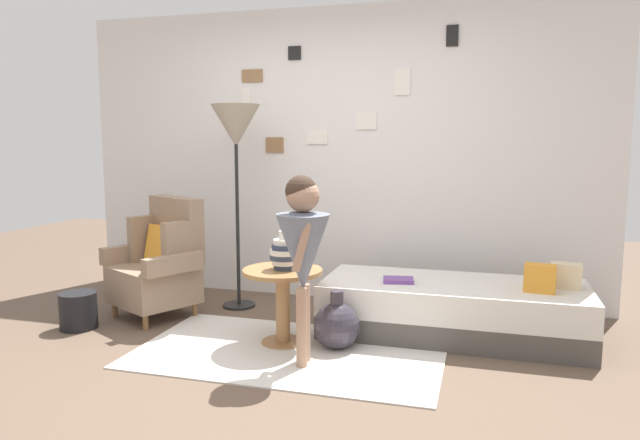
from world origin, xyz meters
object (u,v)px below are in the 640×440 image
at_px(daybed, 452,309).
at_px(armchair, 161,263).
at_px(floor_lamp, 236,133).
at_px(person_child, 303,244).
at_px(vase_striped, 284,253).
at_px(magazine_basket, 78,310).
at_px(book_on_daybed, 398,280).
at_px(side_table, 283,291).
at_px(demijohn_near, 337,325).

bearing_deg(daybed, armchair, -176.79).
bearing_deg(floor_lamp, daybed, -8.48).
relative_size(daybed, person_child, 1.56).
distance_m(vase_striped, magazine_basket, 1.72).
relative_size(armchair, book_on_daybed, 4.41).
bearing_deg(person_child, armchair, 153.72).
bearing_deg(armchair, daybed, 3.21).
bearing_deg(daybed, magazine_basket, -167.37).
height_order(person_child, book_on_daybed, person_child).
height_order(daybed, magazine_basket, daybed).
xyz_separation_m(side_table, vase_striped, (0.01, 0.00, 0.27)).
bearing_deg(book_on_daybed, daybed, 13.54).
relative_size(daybed, floor_lamp, 1.10).
xyz_separation_m(armchair, demijohn_near, (1.59, -0.37, -0.27)).
height_order(vase_striped, person_child, person_child).
bearing_deg(magazine_basket, daybed, 12.63).
bearing_deg(demijohn_near, person_child, -110.89).
relative_size(daybed, magazine_basket, 6.80).
distance_m(daybed, person_child, 1.36).
distance_m(book_on_daybed, demijohn_near, 0.60).
xyz_separation_m(armchair, side_table, (1.20, -0.38, -0.05)).
height_order(daybed, demijohn_near, demijohn_near).
xyz_separation_m(vase_striped, floor_lamp, (-0.70, 0.78, 0.85)).
relative_size(side_table, person_child, 0.46).
relative_size(vase_striped, demijohn_near, 0.66).
xyz_separation_m(side_table, book_on_daybed, (0.75, 0.42, 0.03)).
relative_size(person_child, demijohn_near, 2.98).
height_order(floor_lamp, demijohn_near, floor_lamp).
xyz_separation_m(demijohn_near, magazine_basket, (-2.02, -0.12, -0.03)).
height_order(armchair, side_table, armchair).
bearing_deg(floor_lamp, magazine_basket, -136.46).
bearing_deg(demijohn_near, side_table, -178.26).
xyz_separation_m(daybed, side_table, (-1.14, -0.51, 0.19)).
bearing_deg(vase_striped, floor_lamp, 131.81).
bearing_deg(daybed, person_child, -136.15).
distance_m(book_on_daybed, magazine_basket, 2.45).
distance_m(daybed, side_table, 1.27).
bearing_deg(vase_striped, book_on_daybed, 29.46).
bearing_deg(magazine_basket, demijohn_near, 3.35).
bearing_deg(side_table, demijohn_near, 1.74).
xyz_separation_m(vase_striped, demijohn_near, (0.38, 0.01, -0.49)).
distance_m(daybed, magazine_basket, 2.84).
bearing_deg(side_table, armchair, 162.28).
bearing_deg(magazine_basket, vase_striped, 3.81).
relative_size(person_child, magazine_basket, 4.36).
relative_size(daybed, book_on_daybed, 8.66).
height_order(armchair, person_child, person_child).
bearing_deg(armchair, demijohn_near, -13.15).
distance_m(armchair, magazine_basket, 0.72).
relative_size(floor_lamp, person_child, 1.42).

